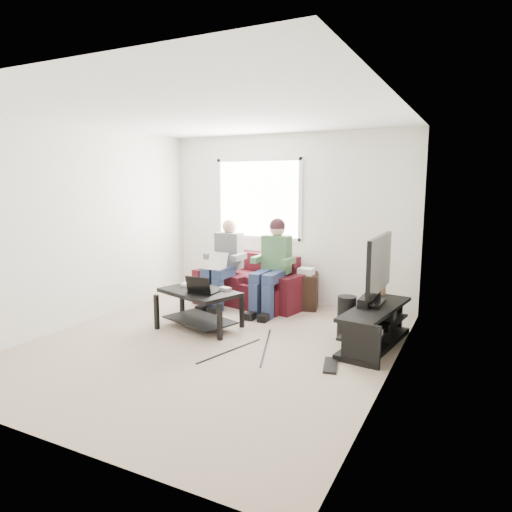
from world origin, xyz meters
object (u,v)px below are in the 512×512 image
object	(u,v)px
tv	(379,266)
end_table	(306,291)
tv_stand	(375,328)
coffee_table	(199,300)
sofa	(255,286)
subwoofer	(347,317)

from	to	relation	value
tv	end_table	world-z (taller)	tv
tv_stand	tv	xyz separation A→B (m)	(-0.00, 0.10, 0.71)
end_table	coffee_table	bearing A→B (deg)	-121.50
tv_stand	sofa	bearing A→B (deg)	153.79
tv_stand	coffee_table	bearing A→B (deg)	-170.22
sofa	end_table	world-z (taller)	sofa
end_table	subwoofer	bearing A→B (deg)	-47.85
tv_stand	tv	world-z (taller)	tv
tv	subwoofer	distance (m)	0.75
sofa	coffee_table	distance (m)	1.38
coffee_table	tv	size ratio (longest dim) A/B	1.04
coffee_table	end_table	size ratio (longest dim) A/B	1.85
tv	tv_stand	bearing A→B (deg)	-88.53
sofa	end_table	bearing A→B (deg)	6.99
end_table	tv	bearing A→B (deg)	-38.68
coffee_table	end_table	bearing A→B (deg)	58.50
tv_stand	end_table	xyz separation A→B (m)	(-1.25, 1.10, 0.07)
tv_stand	end_table	distance (m)	1.67
sofa	coffee_table	size ratio (longest dim) A/B	1.56
coffee_table	subwoofer	size ratio (longest dim) A/B	2.22
coffee_table	tv_stand	size ratio (longest dim) A/B	0.80
tv	sofa	bearing A→B (deg)	156.06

